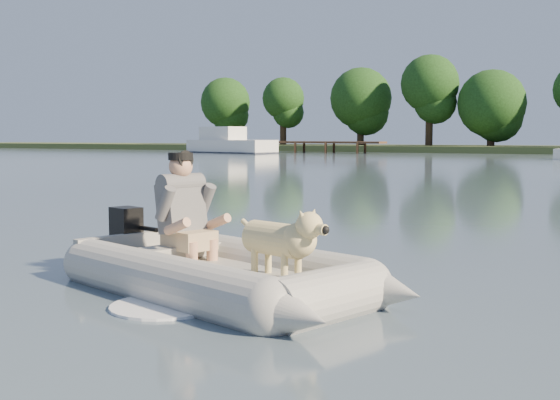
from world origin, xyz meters
The scene contains 7 objects.
water centered at (0.00, 0.00, 0.00)m, with size 160.00×160.00×0.00m, color slate.
dock centered at (-26.00, 52.00, 0.52)m, with size 18.00×2.00×1.04m, color #4C331E, non-canonical shape.
dinghy centered at (0.11, 0.40, 0.61)m, with size 4.97×3.79×1.43m, color #9B9B96, non-canonical shape.
man centered at (-0.57, 0.67, 0.80)m, with size 0.75×0.64×1.11m, color #595A5E, non-canonical shape.
dog centered at (0.76, 0.25, 0.54)m, with size 0.96×0.34×0.64m, color tan, non-canonical shape.
outboard_motor centered at (-1.53, 0.91, 0.32)m, with size 0.43×0.30×0.81m, color black, non-canonical shape.
cabin_cruiser centered at (-29.48, 47.44, 1.17)m, with size 8.93×3.19×2.76m, color white, non-canonical shape.
Camera 1 is at (3.75, -5.21, 1.51)m, focal length 45.00 mm.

